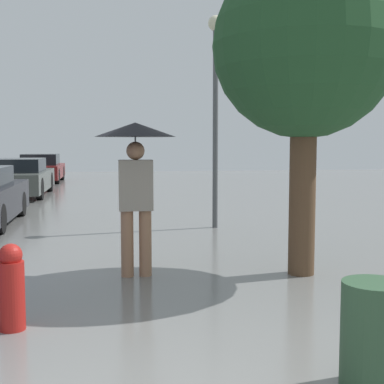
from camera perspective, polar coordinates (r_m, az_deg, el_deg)
The scene contains 7 objects.
pedestrian at distance 6.73m, azimuth -6.05°, elevation 3.53°, with size 1.01×1.01×1.94m.
parked_car_third at distance 18.04m, azimuth -17.73°, elevation 1.45°, with size 1.64×4.58×1.21m.
parked_car_farthest at distance 24.21m, azimuth -15.78°, elevation 2.40°, with size 1.73×3.97×1.23m.
tree at distance 7.04m, azimuth 11.97°, elevation 14.79°, with size 2.32×2.32×4.07m.
street_lamp at distance 10.70m, azimuth 2.53°, elevation 10.98°, with size 0.30×0.30×4.17m.
trash_bin at distance 3.99m, azimuth 18.85°, elevation -14.28°, with size 0.46×0.46×0.75m.
fire_hydrant at distance 5.15m, azimuth -18.69°, elevation -9.60°, with size 0.23×0.23×0.79m.
Camera 1 is at (-0.53, -2.34, 1.69)m, focal length 50.00 mm.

